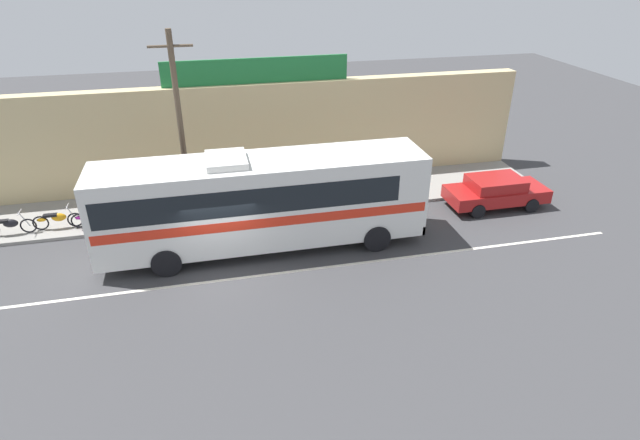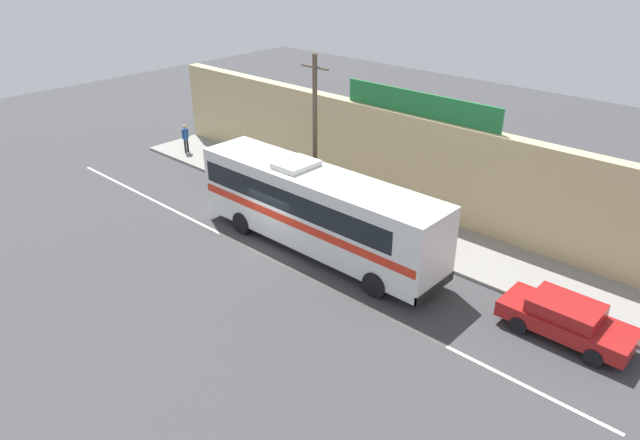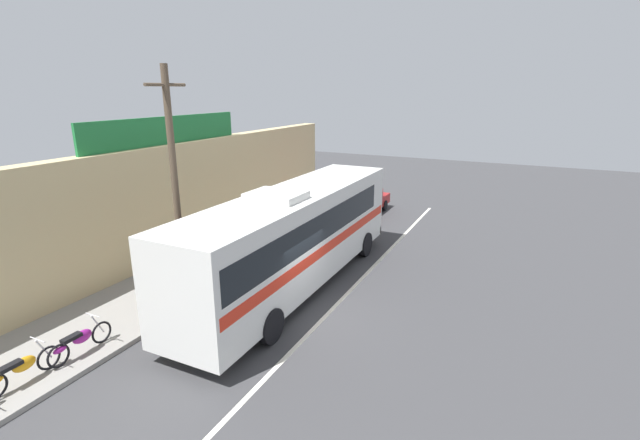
{
  "view_description": "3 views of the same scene",
  "coord_description": "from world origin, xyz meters",
  "px_view_note": "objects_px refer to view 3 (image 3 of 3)",
  "views": [
    {
      "loc": [
        -0.18,
        -16.21,
        10.29
      ],
      "look_at": [
        3.71,
        0.75,
        1.11
      ],
      "focal_mm": 29.42,
      "sensor_mm": 36.0,
      "label": 1
    },
    {
      "loc": [
        16.65,
        -15.07,
        12.48
      ],
      "look_at": [
        1.76,
        1.19,
        1.46
      ],
      "focal_mm": 32.54,
      "sensor_mm": 36.0,
      "label": 2
    },
    {
      "loc": [
        -11.42,
        -6.2,
        6.95
      ],
      "look_at": [
        3.82,
        1.2,
        1.95
      ],
      "focal_mm": 24.98,
      "sensor_mm": 36.0,
      "label": 3
    }
  ],
  "objects_px": {
    "utility_pole": "(175,185)",
    "motorcycle_green": "(20,368)",
    "parked_car": "(364,202)",
    "motorcycle_black": "(79,340)",
    "intercity_bus": "(294,233)"
  },
  "relations": [
    {
      "from": "parked_car",
      "to": "motorcycle_black",
      "type": "height_order",
      "value": "parked_car"
    },
    {
      "from": "parked_car",
      "to": "motorcycle_green",
      "type": "bearing_deg",
      "value": 174.25
    },
    {
      "from": "motorcycle_black",
      "to": "parked_car",
      "type": "bearing_deg",
      "value": -5.76
    },
    {
      "from": "motorcycle_green",
      "to": "utility_pole",
      "type": "bearing_deg",
      "value": -3.19
    },
    {
      "from": "parked_car",
      "to": "motorcycle_green",
      "type": "distance_m",
      "value": 18.38
    },
    {
      "from": "parked_car",
      "to": "utility_pole",
      "type": "bearing_deg",
      "value": 173.22
    },
    {
      "from": "intercity_bus",
      "to": "motorcycle_green",
      "type": "relative_size",
      "value": 6.25
    },
    {
      "from": "intercity_bus",
      "to": "motorcycle_green",
      "type": "height_order",
      "value": "intercity_bus"
    },
    {
      "from": "intercity_bus",
      "to": "utility_pole",
      "type": "bearing_deg",
      "value": 133.13
    },
    {
      "from": "utility_pole",
      "to": "motorcycle_black",
      "type": "xyz_separation_m",
      "value": [
        -3.81,
        0.15,
        -3.47
      ]
    },
    {
      "from": "utility_pole",
      "to": "motorcycle_black",
      "type": "bearing_deg",
      "value": 177.76
    },
    {
      "from": "utility_pole",
      "to": "motorcycle_green",
      "type": "height_order",
      "value": "utility_pole"
    },
    {
      "from": "motorcycle_green",
      "to": "motorcycle_black",
      "type": "xyz_separation_m",
      "value": [
        1.44,
        -0.14,
        0.0
      ]
    },
    {
      "from": "utility_pole",
      "to": "motorcycle_green",
      "type": "bearing_deg",
      "value": 176.81
    },
    {
      "from": "utility_pole",
      "to": "motorcycle_black",
      "type": "relative_size",
      "value": 3.98
    }
  ]
}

